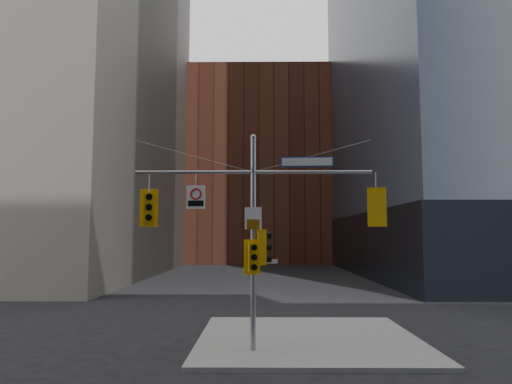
{
  "coord_description": "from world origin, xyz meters",
  "views": [
    {
      "loc": [
        0.25,
        -13.27,
        3.85
      ],
      "look_at": [
        0.09,
        2.0,
        5.32
      ],
      "focal_mm": 32.0,
      "sensor_mm": 36.0,
      "label": 1
    }
  ],
  "objects_px": {
    "signal_assembly": "(253,219)",
    "traffic_light_west_arm": "(149,208)",
    "traffic_light_east_arm": "(376,207)",
    "regulatory_sign_arm": "(196,196)",
    "traffic_light_pole_front": "(253,257)",
    "traffic_light_pole_side": "(263,247)",
    "street_sign_blade": "(307,162)"
  },
  "relations": [
    {
      "from": "traffic_light_pole_front",
      "to": "regulatory_sign_arm",
      "type": "height_order",
      "value": "regulatory_sign_arm"
    },
    {
      "from": "traffic_light_west_arm",
      "to": "regulatory_sign_arm",
      "type": "height_order",
      "value": "regulatory_sign_arm"
    },
    {
      "from": "signal_assembly",
      "to": "street_sign_blade",
      "type": "height_order",
      "value": "signal_assembly"
    },
    {
      "from": "signal_assembly",
      "to": "traffic_light_east_arm",
      "type": "bearing_deg",
      "value": 0.01
    },
    {
      "from": "traffic_light_east_arm",
      "to": "regulatory_sign_arm",
      "type": "height_order",
      "value": "regulatory_sign_arm"
    },
    {
      "from": "street_sign_blade",
      "to": "regulatory_sign_arm",
      "type": "bearing_deg",
      "value": -176.73
    },
    {
      "from": "traffic_light_west_arm",
      "to": "traffic_light_east_arm",
      "type": "bearing_deg",
      "value": -13.12
    },
    {
      "from": "traffic_light_west_arm",
      "to": "regulatory_sign_arm",
      "type": "bearing_deg",
      "value": -14.24
    },
    {
      "from": "traffic_light_west_arm",
      "to": "traffic_light_east_arm",
      "type": "distance_m",
      "value": 7.64
    },
    {
      "from": "street_sign_blade",
      "to": "traffic_light_pole_front",
      "type": "bearing_deg",
      "value": -168.63
    },
    {
      "from": "traffic_light_east_arm",
      "to": "regulatory_sign_arm",
      "type": "relative_size",
      "value": 1.63
    },
    {
      "from": "traffic_light_west_arm",
      "to": "signal_assembly",
      "type": "bearing_deg",
      "value": -13.24
    },
    {
      "from": "traffic_light_east_arm",
      "to": "traffic_light_pole_side",
      "type": "relative_size",
      "value": 1.11
    },
    {
      "from": "traffic_light_pole_side",
      "to": "street_sign_blade",
      "type": "xyz_separation_m",
      "value": [
        1.49,
        -0.01,
        2.87
      ]
    },
    {
      "from": "traffic_light_east_arm",
      "to": "street_sign_blade",
      "type": "xyz_separation_m",
      "value": [
        -2.31,
        0.0,
        1.55
      ]
    },
    {
      "from": "traffic_light_west_arm",
      "to": "regulatory_sign_arm",
      "type": "relative_size",
      "value": 1.62
    },
    {
      "from": "traffic_light_pole_front",
      "to": "traffic_light_east_arm",
      "type": "bearing_deg",
      "value": -8.22
    },
    {
      "from": "signal_assembly",
      "to": "traffic_light_west_arm",
      "type": "height_order",
      "value": "signal_assembly"
    },
    {
      "from": "traffic_light_pole_side",
      "to": "traffic_light_pole_front",
      "type": "height_order",
      "value": "traffic_light_pole_side"
    },
    {
      "from": "traffic_light_east_arm",
      "to": "traffic_light_pole_front",
      "type": "distance_m",
      "value": 4.45
    },
    {
      "from": "signal_assembly",
      "to": "traffic_light_pole_front",
      "type": "xyz_separation_m",
      "value": [
        -0.0,
        -0.27,
        -1.26
      ]
    },
    {
      "from": "signal_assembly",
      "to": "street_sign_blade",
      "type": "relative_size",
      "value": 4.42
    },
    {
      "from": "regulatory_sign_arm",
      "to": "traffic_light_west_arm",
      "type": "bearing_deg",
      "value": -176.07
    },
    {
      "from": "traffic_light_west_arm",
      "to": "street_sign_blade",
      "type": "distance_m",
      "value": 5.55
    },
    {
      "from": "signal_assembly",
      "to": "traffic_light_west_arm",
      "type": "distance_m",
      "value": 3.53
    },
    {
      "from": "traffic_light_west_arm",
      "to": "regulatory_sign_arm",
      "type": "xyz_separation_m",
      "value": [
        1.58,
        -0.03,
        0.38
      ]
    },
    {
      "from": "traffic_light_east_arm",
      "to": "signal_assembly",
      "type": "bearing_deg",
      "value": 8.56
    },
    {
      "from": "traffic_light_east_arm",
      "to": "regulatory_sign_arm",
      "type": "distance_m",
      "value": 6.07
    },
    {
      "from": "signal_assembly",
      "to": "traffic_light_pole_front",
      "type": "bearing_deg",
      "value": -90.25
    },
    {
      "from": "traffic_light_west_arm",
      "to": "traffic_light_pole_front",
      "type": "height_order",
      "value": "traffic_light_west_arm"
    },
    {
      "from": "traffic_light_west_arm",
      "to": "traffic_light_pole_front",
      "type": "distance_m",
      "value": 3.89
    },
    {
      "from": "traffic_light_pole_front",
      "to": "street_sign_blade",
      "type": "xyz_separation_m",
      "value": [
        1.82,
        0.27,
        3.19
      ]
    }
  ]
}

